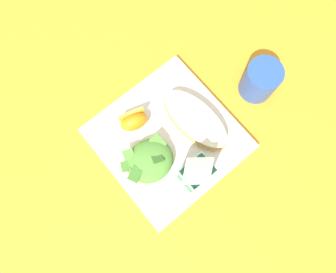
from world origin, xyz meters
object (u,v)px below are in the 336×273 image
object	(u,v)px
green_salad_pile	(150,161)
orange_wedge_front	(134,121)
white_plate	(168,139)
cheesy_pizza_bread	(195,120)
milk_carton	(197,173)
drinking_blue_cup	(260,81)

from	to	relation	value
green_salad_pile	orange_wedge_front	world-z (taller)	green_salad_pile
white_plate	cheesy_pizza_bread	size ratio (longest dim) A/B	1.58
green_salad_pile	milk_carton	size ratio (longest dim) A/B	0.99
green_salad_pile	drinking_blue_cup	world-z (taller)	drinking_blue_cup
drinking_blue_cup	white_plate	bearing A→B (deg)	-8.52
green_salad_pile	orange_wedge_front	xyz separation A→B (m)	(-0.03, -0.09, -0.00)
green_salad_pile	milk_carton	xyz separation A→B (m)	(-0.05, 0.08, 0.04)
white_plate	milk_carton	distance (m)	0.12
green_salad_pile	cheesy_pizza_bread	bearing A→B (deg)	-177.18
white_plate	drinking_blue_cup	size ratio (longest dim) A/B	3.24
cheesy_pizza_bread	orange_wedge_front	world-z (taller)	orange_wedge_front
white_plate	cheesy_pizza_bread	bearing A→B (deg)	170.60
milk_carton	orange_wedge_front	world-z (taller)	milk_carton
cheesy_pizza_bread	milk_carton	distance (m)	0.12
white_plate	orange_wedge_front	world-z (taller)	orange_wedge_front
cheesy_pizza_bread	milk_carton	world-z (taller)	milk_carton
white_plate	green_salad_pile	size ratio (longest dim) A/B	2.58
milk_carton	cheesy_pizza_bread	bearing A→B (deg)	-131.40
cheesy_pizza_bread	green_salad_pile	distance (m)	0.13
milk_carton	drinking_blue_cup	distance (m)	0.25
milk_carton	orange_wedge_front	xyz separation A→B (m)	(0.02, -0.17, -0.04)
white_plate	green_salad_pile	bearing A→B (deg)	15.22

